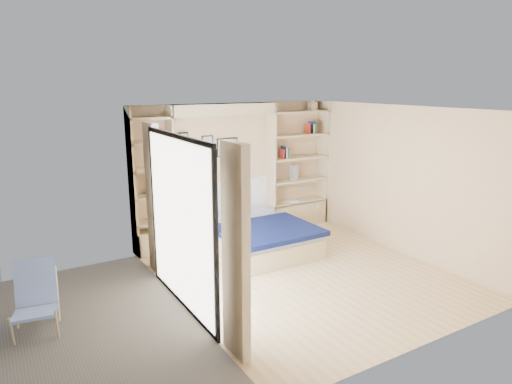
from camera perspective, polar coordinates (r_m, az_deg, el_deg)
ground at (r=7.14m, az=6.04°, el=-10.17°), size 4.50×4.50×0.00m
room_shell at (r=7.82m, az=-2.71°, el=0.35°), size 4.50×4.50×4.50m
bed at (r=7.98m, az=0.20°, el=-5.44°), size 1.60×1.96×1.07m
photo_gallery at (r=8.31m, az=-5.45°, el=4.79°), size 1.48×0.02×0.82m
reading_lamps at (r=8.27m, az=-3.76°, el=1.23°), size 1.92×0.12×0.15m
shelf_decor at (r=8.93m, az=4.01°, el=6.01°), size 3.51×0.23×2.03m
deck at (r=5.95m, az=-24.36°, el=-16.53°), size 3.20×4.00×0.05m
deck_chair at (r=6.10m, az=-25.86°, el=-11.86°), size 0.61×0.87×0.81m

